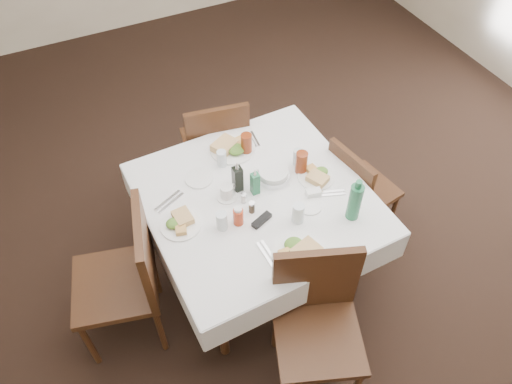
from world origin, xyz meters
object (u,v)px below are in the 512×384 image
bread_basket (273,174)px  oil_cruet_dark (238,178)px  chair_west (130,273)px  water_n (222,158)px  chair_east (356,188)px  water_s (298,213)px  water_w (222,221)px  chair_north (216,143)px  ketchup_bottle (238,216)px  coffee_mug (227,192)px  green_bottle (355,201)px  oil_cruet_green (255,183)px  dining_table (257,205)px  chair_south (316,315)px  water_e (298,157)px

bread_basket → oil_cruet_dark: (-0.24, 0.01, 0.07)m
chair_west → water_n: size_ratio=8.96×
chair_east → water_s: 0.75m
water_n → water_w: water_w is taller
chair_north → chair_east: size_ratio=1.10×
chair_north → ketchup_bottle: chair_north is taller
ketchup_bottle → water_w: bearing=174.3°
ketchup_bottle → coffee_mug: size_ratio=0.95×
chair_west → green_bottle: 1.36m
chair_north → chair_west: chair_west is taller
water_n → coffee_mug: (-0.08, -0.26, -0.01)m
water_w → coffee_mug: water_w is taller
oil_cruet_dark → oil_cruet_green: oil_cruet_dark is taller
dining_table → chair_south: size_ratio=1.37×
bread_basket → oil_cruet_green: 0.17m
chair_south → coffee_mug: 0.88m
dining_table → oil_cruet_dark: 0.22m
water_e → dining_table: bearing=-158.9°
water_n → bread_basket: bearing=-45.4°
oil_cruet_dark → ketchup_bottle: bearing=-113.7°
water_n → ketchup_bottle: (-0.10, -0.48, 0.00)m
dining_table → coffee_mug: coffee_mug is taller
water_n → oil_cruet_dark: 0.24m
water_n → water_e: same height
oil_cruet_dark → ketchup_bottle: (-0.11, -0.24, -0.04)m
oil_cruet_green → ketchup_bottle: 0.26m
chair_south → oil_cruet_dark: (-0.07, 0.87, 0.29)m
water_n → chair_south: bearing=-86.0°
dining_table → oil_cruet_green: bearing=78.2°
oil_cruet_dark → ketchup_bottle: 0.27m
oil_cruet_green → oil_cruet_dark: bearing=140.1°
oil_cruet_green → coffee_mug: (-0.17, 0.04, -0.04)m
chair_south → bread_basket: 0.90m
water_e → oil_cruet_green: bearing=-163.7°
chair_west → water_e: 1.25m
water_s → coffee_mug: water_s is taller
chair_north → chair_west: bearing=-136.7°
water_w → oil_cruet_green: oil_cruet_green is taller
chair_south → water_w: bearing=113.5°
chair_east → water_w: bearing=-174.0°
water_w → oil_cruet_green: 0.33m
chair_east → water_n: water_n is taller
chair_north → water_n: chair_north is taller
chair_west → green_bottle: bearing=-13.4°
coffee_mug → chair_west: bearing=-167.8°
chair_south → bread_basket: size_ratio=4.83×
water_w → oil_cruet_dark: bearing=48.5°
water_w → ketchup_bottle: 0.10m
chair_west → water_w: chair_west is taller
dining_table → ketchup_bottle: (-0.18, -0.14, 0.14)m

